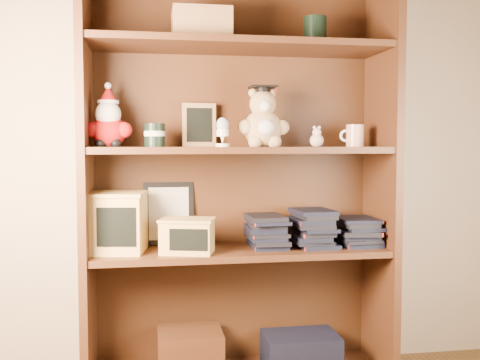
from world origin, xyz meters
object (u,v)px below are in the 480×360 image
Objects in this scene: bookcase at (237,189)px; teacher_mug at (354,136)px; grad_teddy_bear at (263,123)px; treats_box at (118,222)px.

teacher_mug is at bearing -6.13° from bookcase.
bookcase is at bearing 148.03° from grad_teddy_bear.
bookcase is at bearing 6.28° from treats_box.
grad_teddy_bear is at bearing -31.97° from bookcase.
grad_teddy_bear is 0.68m from treats_box.
treats_box is (-0.56, 0.01, -0.38)m from grad_teddy_bear.
grad_teddy_bear reaches higher than treats_box.
grad_teddy_bear is 2.44× the size of teacher_mug.
grad_teddy_bear reaches higher than teacher_mug.
teacher_mug is at bearing 0.06° from treats_box.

